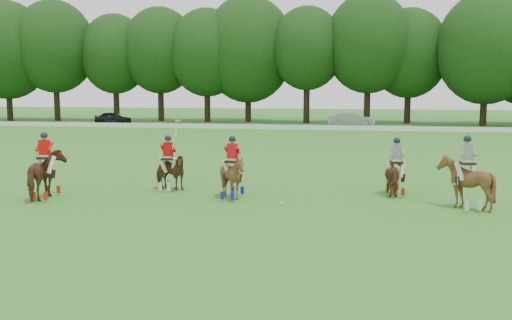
% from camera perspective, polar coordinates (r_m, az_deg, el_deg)
% --- Properties ---
extents(ground, '(180.00, 180.00, 0.00)m').
position_cam_1_polar(ground, '(17.47, -9.36, -6.14)').
color(ground, '#2F7020').
rests_on(ground, ground).
extents(tree_line, '(117.98, 14.32, 14.75)m').
position_cam_1_polar(tree_line, '(64.41, 5.41, 11.03)').
color(tree_line, black).
rests_on(tree_line, ground).
extents(boundary_rail, '(120.00, 0.10, 0.44)m').
position_cam_1_polar(boundary_rail, '(54.43, 4.13, 3.29)').
color(boundary_rail, white).
rests_on(boundary_rail, ground).
extents(car_left, '(3.96, 1.64, 1.34)m').
position_cam_1_polar(car_left, '(64.26, -14.09, 4.11)').
color(car_left, black).
rests_on(car_left, ground).
extents(car_mid, '(4.79, 2.07, 1.53)m').
position_cam_1_polar(car_mid, '(58.59, 9.45, 4.03)').
color(car_mid, gray).
rests_on(car_mid, ground).
extents(polo_red_a, '(1.32, 2.18, 2.42)m').
position_cam_1_polar(polo_red_a, '(22.01, -20.28, -1.36)').
color(polo_red_a, '#4F2915').
rests_on(polo_red_a, ground).
extents(polo_red_b, '(1.43, 1.22, 2.70)m').
position_cam_1_polar(polo_red_b, '(22.66, -8.74, -1.08)').
color(polo_red_b, '#4F2915').
rests_on(polo_red_b, ground).
extents(polo_red_c, '(1.42, 1.56, 2.30)m').
position_cam_1_polar(polo_red_c, '(20.62, -2.37, -1.64)').
color(polo_red_c, '#4F2915').
rests_on(polo_red_c, ground).
extents(polo_stripe_a, '(1.10, 1.80, 2.17)m').
position_cam_1_polar(polo_stripe_a, '(21.97, 13.81, -1.44)').
color(polo_stripe_a, '#4F2915').
rests_on(polo_stripe_a, ground).
extents(polo_stripe_b, '(1.78, 1.90, 2.45)m').
position_cam_1_polar(polo_stripe_b, '(20.21, 20.21, -2.06)').
color(polo_stripe_b, '#4F2915').
rests_on(polo_stripe_b, ground).
extents(polo_ball, '(0.09, 0.09, 0.09)m').
position_cam_1_polar(polo_ball, '(19.80, 2.57, -4.32)').
color(polo_ball, white).
rests_on(polo_ball, ground).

